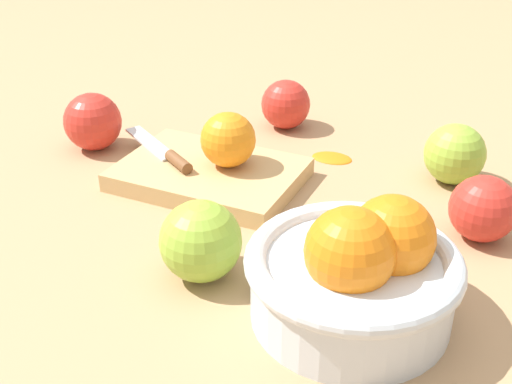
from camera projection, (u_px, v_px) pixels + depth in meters
ground_plane at (274, 190)px, 0.77m from camera, size 2.40×2.40×0.00m
bowl at (357, 272)px, 0.55m from camera, size 0.18×0.18×0.11m
cutting_board at (209, 174)px, 0.79m from camera, size 0.23×0.18×0.02m
orange_on_board at (228, 140)px, 0.77m from camera, size 0.07×0.07×0.07m
knife at (166, 153)px, 0.80m from camera, size 0.15×0.08×0.01m
apple_front_right at (286, 104)px, 0.92m from camera, size 0.07×0.07×0.07m
apple_front_left at (455, 154)px, 0.78m from camera, size 0.07×0.07×0.07m
apple_back_left at (201, 241)px, 0.61m from camera, size 0.08×0.08×0.08m
apple_front_left_2 at (483, 209)px, 0.67m from camera, size 0.07×0.07×0.07m
apple_back_right at (93, 122)px, 0.86m from camera, size 0.07×0.07×0.07m
citrus_peel at (332, 156)px, 0.85m from camera, size 0.06×0.05×0.01m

